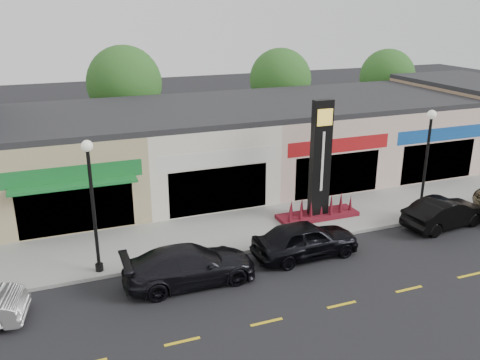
{
  "coord_description": "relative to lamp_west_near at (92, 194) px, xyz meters",
  "views": [
    {
      "loc": [
        -9.21,
        -16.65,
        10.38
      ],
      "look_at": [
        -1.3,
        4.0,
        2.74
      ],
      "focal_mm": 38.0,
      "sensor_mm": 36.0,
      "label": 1
    }
  ],
  "objects": [
    {
      "name": "shop_pink_e",
      "position": [
        20.5,
        8.97,
        -1.08
      ],
      "size": [
        7.0,
        10.01,
        4.8
      ],
      "color": "beige",
      "rests_on": "ground"
    },
    {
      "name": "tree_rear_west",
      "position": [
        4.0,
        17.0,
        1.74
      ],
      "size": [
        5.2,
        5.2,
        7.83
      ],
      "color": "#382619",
      "rests_on": "ground"
    },
    {
      "name": "car_black_conv",
      "position": [
        16.4,
        -1.3,
        -2.74
      ],
      "size": [
        2.07,
        4.64,
        1.48
      ],
      "primitive_type": "imported",
      "rotation": [
        0.0,
        0.0,
        1.69
      ],
      "color": "black",
      "rests_on": "ground"
    },
    {
      "name": "shop_tan",
      "position": [
        27.5,
        8.98,
        -0.83
      ],
      "size": [
        7.0,
        10.01,
        5.3
      ],
      "color": "#9A7B59",
      "rests_on": "ground"
    },
    {
      "name": "car_black_sedan",
      "position": [
        8.53,
        -1.61,
        -2.68
      ],
      "size": [
        2.04,
        4.75,
        1.6
      ],
      "primitive_type": "imported",
      "rotation": [
        0.0,
        0.0,
        1.6
      ],
      "color": "black",
      "rests_on": "ground"
    },
    {
      "name": "curb",
      "position": [
        8.0,
        -0.4,
        -3.4
      ],
      "size": [
        52.0,
        0.2,
        0.15
      ],
      "primitive_type": "cube",
      "color": "gray",
      "rests_on": "ground"
    },
    {
      "name": "sidewalk",
      "position": [
        8.0,
        1.85,
        -3.4
      ],
      "size": [
        52.0,
        4.3,
        0.15
      ],
      "primitive_type": "cube",
      "color": "gray",
      "rests_on": "ground"
    },
    {
      "name": "pylon_sign",
      "position": [
        11.0,
        1.7,
        -1.2
      ],
      "size": [
        4.2,
        1.3,
        6.0
      ],
      "color": "#5B0F18",
      "rests_on": "sidewalk"
    },
    {
      "name": "tree_rear_mid",
      "position": [
        16.0,
        17.0,
        1.41
      ],
      "size": [
        4.8,
        4.8,
        7.29
      ],
      "color": "#382619",
      "rests_on": "ground"
    },
    {
      "name": "lamp_east_near",
      "position": [
        16.0,
        0.0,
        0.0
      ],
      "size": [
        0.44,
        0.44,
        5.47
      ],
      "color": "black",
      "rests_on": "sidewalk"
    },
    {
      "name": "shop_pink_w",
      "position": [
        13.5,
        8.97,
        -1.08
      ],
      "size": [
        7.0,
        10.01,
        4.8
      ],
      "color": "beige",
      "rests_on": "ground"
    },
    {
      "name": "lamp_west_near",
      "position": [
        0.0,
        0.0,
        0.0
      ],
      "size": [
        0.44,
        0.44,
        5.47
      ],
      "color": "black",
      "rests_on": "sidewalk"
    },
    {
      "name": "shop_cream",
      "position": [
        6.5,
        8.97,
        -1.08
      ],
      "size": [
        7.0,
        10.01,
        4.8
      ],
      "color": "silver",
      "rests_on": "ground"
    },
    {
      "name": "ground",
      "position": [
        8.0,
        -2.5,
        -3.48
      ],
      "size": [
        120.0,
        120.0,
        0.0
      ],
      "primitive_type": "plane",
      "color": "black",
      "rests_on": "ground"
    },
    {
      "name": "shop_beige",
      "position": [
        -0.5,
        8.96,
        -1.08
      ],
      "size": [
        7.0,
        10.85,
        4.8
      ],
      "color": "tan",
      "rests_on": "ground"
    },
    {
      "name": "tree_rear_east",
      "position": [
        26.0,
        17.0,
        1.15
      ],
      "size": [
        4.6,
        4.6,
        6.94
      ],
      "color": "#382619",
      "rests_on": "ground"
    },
    {
      "name": "car_dark_sedan",
      "position": [
        3.27,
        -1.98,
        -2.72
      ],
      "size": [
        2.13,
        5.23,
        1.52
      ],
      "primitive_type": "imported",
      "rotation": [
        0.0,
        0.0,
        1.57
      ],
      "color": "black",
      "rests_on": "ground"
    }
  ]
}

